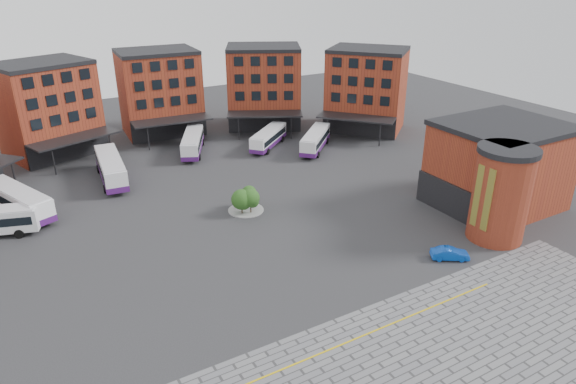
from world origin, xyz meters
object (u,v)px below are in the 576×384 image
bus_c (111,168)px  bus_d (193,142)px  bus_e (269,138)px  blue_car (450,254)px  tree_island (247,199)px  bus_b (18,201)px  bus_f (315,140)px

bus_c → bus_d: size_ratio=1.13×
bus_e → blue_car: (-0.53, -40.74, -0.98)m
tree_island → bus_b: bus_b is taller
bus_b → bus_f: bearing=-19.2°
bus_c → blue_car: bearing=-51.5°
tree_island → blue_car: tree_island is taller
bus_e → tree_island: bearing=-74.7°
bus_f → bus_e: bearing=-174.5°
bus_c → blue_car: 46.48m
bus_f → bus_b: bearing=-131.5°
bus_e → bus_d: bearing=-147.5°
tree_island → bus_b: 27.54m
blue_car → tree_island: bearing=65.2°
bus_d → bus_e: size_ratio=1.18×
tree_island → bus_c: size_ratio=0.34×
bus_c → bus_b: bearing=-150.9°
tree_island → bus_f: bearing=37.6°
bus_c → bus_d: 15.08m
bus_b → bus_c: bearing=1.7°
bus_c → bus_d: (14.04, 5.48, -0.20)m
bus_c → tree_island: bearing=-51.7°
tree_island → blue_car: (13.38, -20.36, -1.15)m
bus_d → blue_car: bus_d is taller
bus_d → bus_c: bearing=-133.0°
tree_island → bus_c: bearing=122.9°
blue_car → bus_e: bearing=31.1°
bus_b → blue_car: bearing=-63.8°
tree_island → blue_car: bearing=-56.7°
tree_island → bus_e: (13.91, 20.38, -0.17)m
tree_island → bus_b: bearing=151.3°
bus_c → bus_e: size_ratio=1.33×
bus_f → blue_car: bus_f is taller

